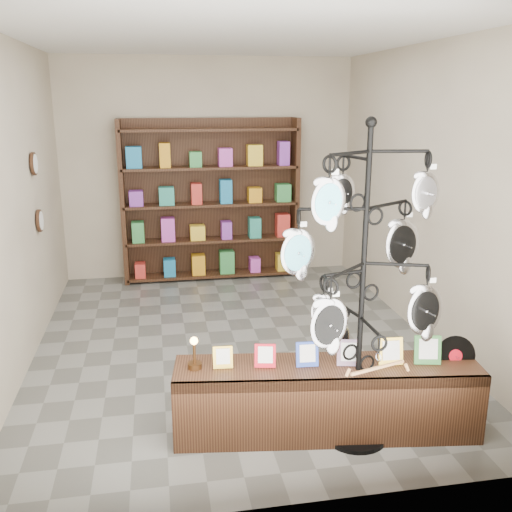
{
  "coord_description": "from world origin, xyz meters",
  "views": [
    {
      "loc": [
        -0.75,
        -5.43,
        2.46
      ],
      "look_at": [
        0.04,
        -1.0,
        1.21
      ],
      "focal_mm": 40.0,
      "sensor_mm": 36.0,
      "label": 1
    }
  ],
  "objects": [
    {
      "name": "display_tree",
      "position": [
        0.64,
        -1.86,
        1.35
      ],
      "size": [
        1.21,
        1.16,
        2.34
      ],
      "rotation": [
        0.0,
        0.0,
        0.21
      ],
      "color": "black",
      "rests_on": "ground"
    },
    {
      "name": "ground",
      "position": [
        0.0,
        0.0,
        0.0
      ],
      "size": [
        5.0,
        5.0,
        0.0
      ],
      "primitive_type": "plane",
      "color": "slate",
      "rests_on": "ground"
    },
    {
      "name": "room_envelope",
      "position": [
        0.0,
        0.0,
        1.85
      ],
      "size": [
        5.0,
        5.0,
        5.0
      ],
      "color": "beige",
      "rests_on": "ground"
    },
    {
      "name": "back_shelving",
      "position": [
        0.0,
        2.3,
        1.03
      ],
      "size": [
        2.42,
        0.36,
        2.2
      ],
      "color": "black",
      "rests_on": "ground"
    },
    {
      "name": "front_shelf",
      "position": [
        0.44,
        -1.76,
        0.28
      ],
      "size": [
        2.3,
        0.75,
        0.8
      ],
      "rotation": [
        0.0,
        0.0,
        -0.13
      ],
      "color": "black",
      "rests_on": "ground"
    },
    {
      "name": "wall_clocks",
      "position": [
        -1.97,
        0.8,
        1.5
      ],
      "size": [
        0.03,
        0.24,
        0.84
      ],
      "color": "black",
      "rests_on": "ground"
    }
  ]
}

